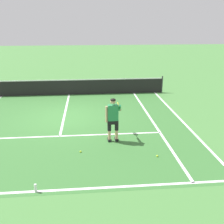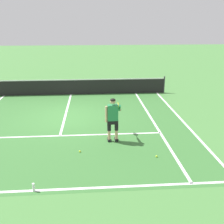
{
  "view_description": "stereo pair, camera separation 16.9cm",
  "coord_description": "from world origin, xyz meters",
  "px_view_note": "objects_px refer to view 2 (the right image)",
  "views": [
    {
      "loc": [
        1.18,
        -12.28,
        4.4
      ],
      "look_at": [
        2.09,
        -2.53,
        1.05
      ],
      "focal_mm": 42.82,
      "sensor_mm": 36.0,
      "label": 1
    },
    {
      "loc": [
        1.35,
        -12.29,
        4.4
      ],
      "look_at": [
        2.09,
        -2.53,
        1.05
      ],
      "focal_mm": 42.82,
      "sensor_mm": 36.0,
      "label": 2
    }
  ],
  "objects_px": {
    "tennis_player": "(113,117)",
    "tennis_ball_mid_court": "(157,156)",
    "tennis_ball_near_feet": "(80,151)",
    "water_bottle": "(34,187)",
    "tennis_ball_by_baseline": "(116,134)"
  },
  "relations": [
    {
      "from": "tennis_player",
      "to": "tennis_ball_mid_court",
      "type": "height_order",
      "value": "tennis_player"
    },
    {
      "from": "tennis_ball_mid_court",
      "to": "water_bottle",
      "type": "distance_m",
      "value": 4.12
    },
    {
      "from": "tennis_ball_by_baseline",
      "to": "tennis_ball_mid_court",
      "type": "height_order",
      "value": "same"
    },
    {
      "from": "tennis_ball_near_feet",
      "to": "tennis_ball_mid_court",
      "type": "bearing_deg",
      "value": -12.14
    },
    {
      "from": "water_bottle",
      "to": "tennis_ball_mid_court",
      "type": "bearing_deg",
      "value": 23.36
    },
    {
      "from": "tennis_player",
      "to": "water_bottle",
      "type": "distance_m",
      "value": 3.99
    },
    {
      "from": "tennis_ball_near_feet",
      "to": "water_bottle",
      "type": "bearing_deg",
      "value": -117.95
    },
    {
      "from": "tennis_ball_near_feet",
      "to": "water_bottle",
      "type": "distance_m",
      "value": 2.49
    },
    {
      "from": "tennis_ball_by_baseline",
      "to": "tennis_ball_mid_court",
      "type": "distance_m",
      "value": 2.35
    },
    {
      "from": "tennis_player",
      "to": "tennis_ball_by_baseline",
      "type": "height_order",
      "value": "tennis_player"
    },
    {
      "from": "tennis_ball_near_feet",
      "to": "water_bottle",
      "type": "height_order",
      "value": "water_bottle"
    },
    {
      "from": "water_bottle",
      "to": "tennis_player",
      "type": "bearing_deg",
      "value": 51.86
    },
    {
      "from": "tennis_player",
      "to": "tennis_ball_mid_court",
      "type": "distance_m",
      "value": 2.2
    },
    {
      "from": "tennis_player",
      "to": "tennis_ball_mid_court",
      "type": "bearing_deg",
      "value": -45.98
    },
    {
      "from": "tennis_ball_by_baseline",
      "to": "water_bottle",
      "type": "bearing_deg",
      "value": -125.08
    }
  ]
}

